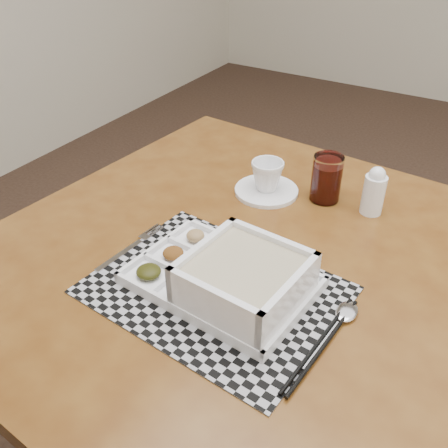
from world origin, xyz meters
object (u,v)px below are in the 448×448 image
(cup, at_px, (267,176))
(serving_tray, at_px, (237,282))
(juice_glass, at_px, (326,180))
(creamer_bottle, at_px, (374,191))
(dining_table, at_px, (251,285))

(cup, bearing_deg, serving_tray, -61.23)
(serving_tray, distance_m, cup, 0.37)
(juice_glass, height_order, creamer_bottle, creamer_bottle)
(juice_glass, distance_m, creamer_bottle, 0.11)
(dining_table, bearing_deg, juice_glass, 81.28)
(dining_table, bearing_deg, cup, 110.52)
(dining_table, bearing_deg, serving_tray, -74.08)
(serving_tray, height_order, cup, serving_tray)
(dining_table, relative_size, juice_glass, 10.16)
(serving_tray, relative_size, cup, 4.42)
(juice_glass, relative_size, creamer_bottle, 0.97)
(dining_table, distance_m, cup, 0.28)
(juice_glass, bearing_deg, creamer_bottle, 0.58)
(dining_table, xyz_separation_m, serving_tray, (0.04, -0.12, 0.12))
(dining_table, relative_size, creamer_bottle, 9.86)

